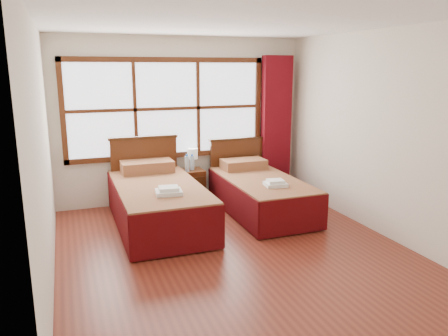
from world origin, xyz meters
name	(u,v)px	position (x,y,z in m)	size (l,w,h in m)	color
floor	(233,250)	(0.00, 0.00, 0.00)	(4.50, 4.50, 0.00)	maroon
ceiling	(235,21)	(0.00, 0.00, 2.60)	(4.50, 4.50, 0.00)	white
wall_back	(182,120)	(0.00, 2.25, 1.30)	(4.00, 4.00, 0.00)	silver
wall_left	(43,155)	(-2.00, 0.00, 1.30)	(4.50, 4.50, 0.00)	silver
wall_right	(379,134)	(2.00, 0.00, 1.30)	(4.50, 4.50, 0.00)	silver
window	(167,109)	(-0.25, 2.21, 1.50)	(3.16, 0.06, 1.56)	white
curtain	(276,125)	(1.60, 2.11, 1.17)	(0.50, 0.16, 2.30)	maroon
bed_left	(158,201)	(-0.65, 1.20, 0.33)	(1.12, 2.18, 1.10)	#371C0B
bed_right	(260,192)	(0.89, 1.20, 0.30)	(1.02, 2.04, 0.99)	#371C0B
nightstand	(191,186)	(0.05, 1.99, 0.27)	(0.40, 0.40, 0.54)	#492210
towels_left	(169,191)	(-0.62, 0.63, 0.63)	(0.35, 0.32, 0.09)	white
towels_right	(275,183)	(0.90, 0.71, 0.56)	(0.33, 0.30, 0.09)	white
lamp	(193,154)	(0.12, 2.11, 0.77)	(0.17, 0.17, 0.32)	#B9833B
bottle_near	(187,163)	(-0.03, 1.93, 0.66)	(0.07, 0.07, 0.27)	silver
bottle_far	(192,163)	(0.08, 2.00, 0.65)	(0.07, 0.07, 0.25)	silver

